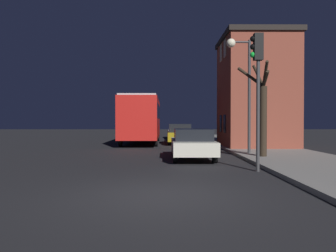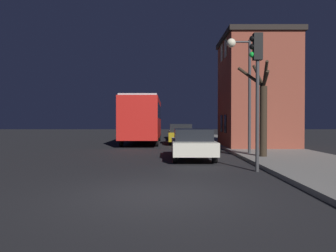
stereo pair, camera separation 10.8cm
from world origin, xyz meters
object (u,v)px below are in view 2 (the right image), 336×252
at_px(traffic_light, 256,73).
at_px(bare_tree, 262,112).
at_px(car_near_lane, 191,143).
at_px(streetlamp, 241,72).
at_px(bus, 142,116).
at_px(car_mid_lane, 180,134).
at_px(car_far_lane, 177,131).

xyz_separation_m(traffic_light, bare_tree, (1.18, 3.39, -1.22)).
bearing_deg(car_near_lane, streetlamp, 26.59).
height_order(bare_tree, bus, bare_tree).
bearing_deg(car_mid_lane, car_near_lane, -88.95).
bearing_deg(car_near_lane, car_mid_lane, 91.05).
bearing_deg(car_near_lane, car_far_lane, 90.31).
distance_m(traffic_light, car_near_lane, 4.88).
bearing_deg(bus, traffic_light, -70.48).
bearing_deg(traffic_light, car_mid_lane, 98.94).
xyz_separation_m(bus, car_far_lane, (2.93, 7.42, -1.37)).
bearing_deg(car_far_lane, bus, -111.53).
relative_size(traffic_light, car_near_lane, 1.03).
relative_size(streetlamp, bare_tree, 1.38).
relative_size(bus, car_mid_lane, 2.23).
bearing_deg(bus, car_far_lane, 68.47).
xyz_separation_m(traffic_light, car_mid_lane, (-2.07, 13.14, -2.57)).
relative_size(traffic_light, bare_tree, 1.15).
height_order(bus, car_near_lane, bus).
bearing_deg(bus, streetlamp, -58.37).
xyz_separation_m(traffic_light, car_near_lane, (-1.89, 3.66, -2.61)).
height_order(streetlamp, car_near_lane, streetlamp).
bearing_deg(streetlamp, bare_tree, -69.14).
bearing_deg(car_far_lane, streetlamp, -81.01).
relative_size(streetlamp, car_mid_lane, 1.34).
bearing_deg(streetlamp, car_near_lane, -153.41).
relative_size(streetlamp, car_far_lane, 1.36).
bearing_deg(car_near_lane, bare_tree, -5.15).
bearing_deg(traffic_light, bare_tree, 70.79).
relative_size(bus, car_near_lane, 2.05).
xyz_separation_m(streetlamp, bus, (-5.52, 8.96, -2.02)).
bearing_deg(traffic_light, bus, 109.52).
xyz_separation_m(bus, car_mid_lane, (2.85, -0.73, -1.30)).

